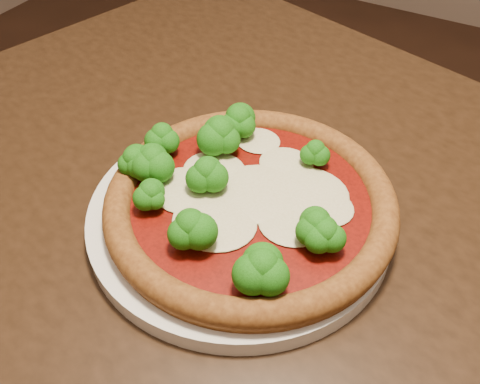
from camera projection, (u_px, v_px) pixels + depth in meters
The scene contains 3 objects.
dining_table at pixel (289, 307), 0.59m from camera, with size 1.28×1.07×0.75m.
plate at pixel (240, 214), 0.53m from camera, with size 0.30×0.30×0.02m, color silver.
pizza at pixel (245, 197), 0.52m from camera, with size 0.28×0.28×0.06m.
Camera 1 is at (0.17, -0.52, 1.14)m, focal length 40.00 mm.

